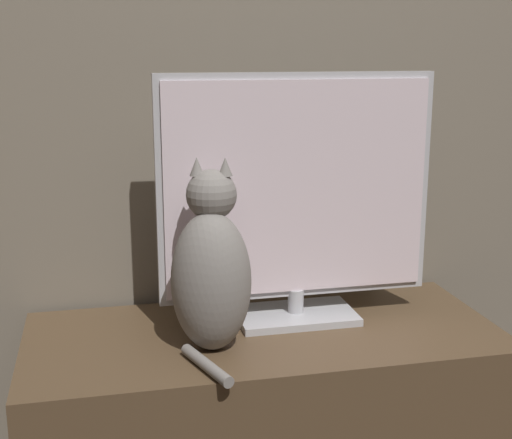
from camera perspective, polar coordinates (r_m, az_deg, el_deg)
name	(u,v)px	position (r m, az deg, el deg)	size (l,w,h in m)	color
wall_back	(239,12)	(2.09, -1.41, 16.26)	(4.80, 0.05, 2.60)	#756B5B
tv_stand	(264,410)	(2.03, 0.63, -14.99)	(1.26, 0.55, 0.47)	brown
tv	(297,198)	(1.92, 3.28, 1.70)	(0.75, 0.20, 0.68)	#B7B7BC
cat	(211,271)	(1.76, -3.59, -4.13)	(0.24, 0.34, 0.48)	gray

